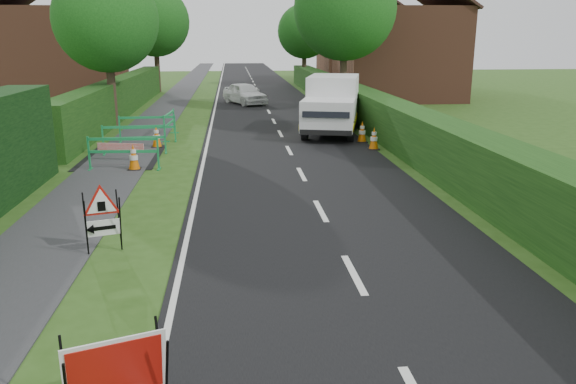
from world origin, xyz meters
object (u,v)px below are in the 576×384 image
works_van (332,104)px  red_rect_sign (116,371)px  hatchback_car (245,93)px  triangle_sign (100,214)px

works_van → red_rect_sign: bearing=-92.4°
red_rect_sign → hatchback_car: size_ratio=0.31×
triangle_sign → works_van: (6.38, 12.57, 0.45)m
triangle_sign → red_rect_sign: bearing=-92.4°
works_van → hatchback_car: size_ratio=1.45×
red_rect_sign → hatchback_car: 28.05m
triangle_sign → hatchback_car: 23.59m
triangle_sign → works_van: 14.10m
red_rect_sign → hatchback_car: bearing=66.9°
triangle_sign → hatchback_car: size_ratio=0.29×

